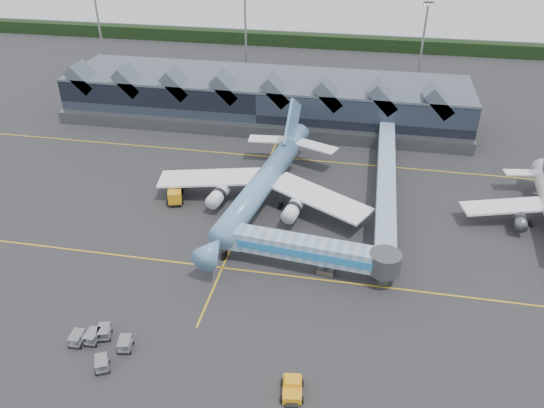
% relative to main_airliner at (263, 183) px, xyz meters
% --- Properties ---
extents(ground, '(260.00, 260.00, 0.00)m').
position_rel_main_airliner_xyz_m(ground, '(-2.22, -9.98, -4.09)').
color(ground, '#272729').
rests_on(ground, ground).
extents(taxi_stripes, '(120.00, 60.00, 0.01)m').
position_rel_main_airliner_xyz_m(taxi_stripes, '(-2.22, 0.02, -4.09)').
color(taxi_stripes, gold).
rests_on(taxi_stripes, ground).
extents(tree_line_far, '(260.00, 4.00, 4.00)m').
position_rel_main_airliner_xyz_m(tree_line_far, '(-2.22, 100.02, -2.09)').
color(tree_line_far, black).
rests_on(tree_line_far, ground).
extents(terminal, '(90.00, 22.25, 12.52)m').
position_rel_main_airliner_xyz_m(terminal, '(-7.28, 37.37, 0.79)').
color(terminal, black).
rests_on(terminal, ground).
extents(light_masts, '(132.40, 42.56, 22.45)m').
position_rel_main_airliner_xyz_m(light_masts, '(18.78, 52.82, 8.40)').
color(light_masts, gray).
rests_on(light_masts, ground).
extents(main_airliner, '(37.26, 43.28, 13.93)m').
position_rel_main_airliner_xyz_m(main_airliner, '(0.00, 0.00, 0.00)').
color(main_airliner, '#5F93C1').
rests_on(main_airliner, ground).
extents(jet_bridge, '(24.95, 6.10, 5.11)m').
position_rel_main_airliner_xyz_m(jet_bridge, '(11.31, -16.24, -0.69)').
color(jet_bridge, '#7399C0').
rests_on(jet_bridge, ground).
extents(fuel_truck, '(4.73, 8.89, 3.00)m').
position_rel_main_airliner_xyz_m(fuel_truck, '(-15.58, 0.19, -2.41)').
color(fuel_truck, black).
rests_on(fuel_truck, ground).
extents(pushback_tug, '(2.78, 3.98, 1.66)m').
position_rel_main_airliner_xyz_m(pushback_tug, '(10.91, -37.44, -3.35)').
color(pushback_tug, orange).
rests_on(pushback_tug, ground).
extents(baggage_carts, '(7.60, 7.11, 1.51)m').
position_rel_main_airliner_xyz_m(baggage_carts, '(-12.26, -35.27, -3.24)').
color(baggage_carts, gray).
rests_on(baggage_carts, ground).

